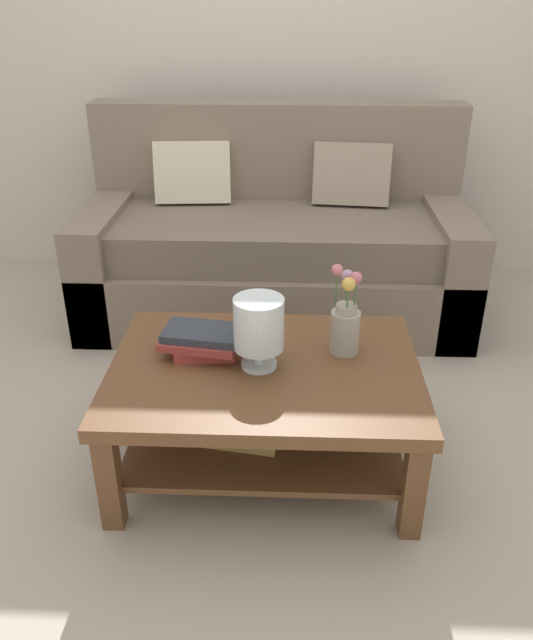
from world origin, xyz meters
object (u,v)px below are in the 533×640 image
(glass_hurricane_vase, at_px, (259,326))
(flower_pitcher, at_px, (345,322))
(couch, at_px, (275,246))
(book_stack_main, at_px, (203,341))
(coffee_table, at_px, (263,393))

(glass_hurricane_vase, xyz_separation_m, flower_pitcher, (0.30, 0.11, -0.04))
(couch, relative_size, book_stack_main, 6.54)
(glass_hurricane_vase, relative_size, flower_pitcher, 0.76)
(coffee_table, bearing_deg, couch, 89.71)
(glass_hurricane_vase, bearing_deg, coffee_table, 21.32)
(glass_hurricane_vase, bearing_deg, book_stack_main, 159.03)
(glass_hurricane_vase, bearing_deg, couch, 89.17)
(flower_pitcher, bearing_deg, glass_hurricane_vase, -159.15)
(couch, height_order, coffee_table, couch)
(glass_hurricane_vase, distance_m, flower_pitcher, 0.32)
(coffee_table, height_order, book_stack_main, book_stack_main)
(couch, bearing_deg, coffee_table, -90.29)
(couch, distance_m, coffee_table, 1.32)
(couch, xyz_separation_m, book_stack_main, (-0.22, -1.24, 0.11))
(coffee_table, height_order, flower_pitcher, flower_pitcher)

